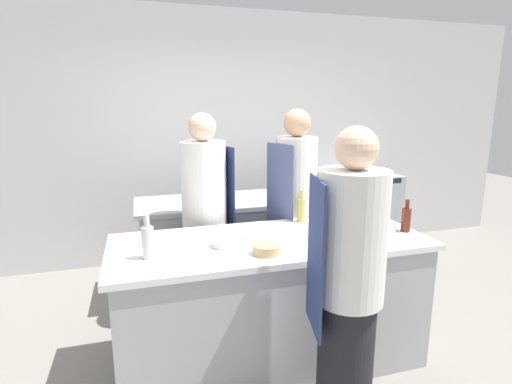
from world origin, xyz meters
TOP-DOWN VIEW (x-y plane):
  - ground_plane at (0.00, 0.00)m, footprint 16.00×16.00m
  - wall_back at (0.00, 2.13)m, footprint 8.00×0.06m
  - prep_counter at (0.00, 0.00)m, footprint 2.10×0.84m
  - pass_counter at (0.12, 1.19)m, footprint 2.02×0.71m
  - oven_range at (1.68, 1.75)m, footprint 0.87×0.66m
  - chef_at_prep_near at (0.20, -0.69)m, footprint 0.40×0.39m
  - chef_at_stove at (-0.33, 0.68)m, footprint 0.40×0.39m
  - chef_at_pass_far at (0.40, 0.56)m, footprint 0.39×0.38m
  - bottle_olive_oil at (0.51, -0.24)m, footprint 0.08×0.08m
  - bottle_vinegar at (0.35, 0.32)m, footprint 0.06×0.06m
  - bottle_wine at (0.93, 0.22)m, footprint 0.06×0.06m
  - bottle_cooking_oil at (-0.79, -0.11)m, footprint 0.07×0.07m
  - bottle_sauce at (0.97, -0.11)m, footprint 0.06×0.06m
  - bowl_mixing_large at (0.82, -0.02)m, footprint 0.23×0.23m
  - bowl_prep_small at (-0.32, -0.04)m, footprint 0.16×0.16m
  - bowl_ceramic_blue at (-0.11, -0.24)m, footprint 0.17×0.17m
  - bowl_wooden_salad at (0.68, 0.20)m, footprint 0.21×0.21m
  - cup at (0.34, -0.15)m, footprint 0.08×0.08m
  - cutting_board at (0.03, 0.04)m, footprint 0.40×0.24m
  - stockpot at (0.62, 1.04)m, footprint 0.26×0.26m

SIDE VIEW (x-z plane):
  - ground_plane at x=0.00m, z-range 0.00..0.00m
  - prep_counter at x=0.00m, z-range 0.00..0.90m
  - pass_counter at x=0.12m, z-range 0.00..0.90m
  - oven_range at x=1.68m, z-range 0.00..0.96m
  - chef_at_prep_near at x=0.20m, z-range 0.00..1.68m
  - chef_at_stove at x=-0.33m, z-range 0.00..1.72m
  - chef_at_pass_far at x=0.40m, z-range 0.01..1.75m
  - cutting_board at x=0.03m, z-range 0.90..0.91m
  - bowl_wooden_salad at x=0.68m, z-range 0.90..0.95m
  - bowl_mixing_large at x=0.82m, z-range 0.90..0.95m
  - bowl_ceramic_blue at x=-0.11m, z-range 0.90..0.95m
  - bowl_prep_small at x=-0.32m, z-range 0.90..0.96m
  - cup at x=0.34m, z-range 0.90..1.00m
  - stockpot at x=0.62m, z-range 0.90..1.08m
  - bottle_sauce at x=0.97m, z-range 0.87..1.10m
  - bottle_vinegar at x=0.35m, z-range 0.87..1.12m
  - bottle_cooking_oil at x=-0.79m, z-range 0.87..1.13m
  - bottle_olive_oil at x=0.51m, z-range 0.86..1.16m
  - bottle_wine at x=0.93m, z-range 0.86..1.18m
  - wall_back at x=0.00m, z-range 0.00..2.80m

